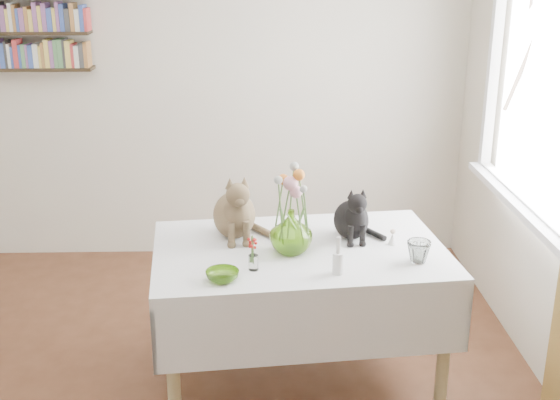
{
  "coord_description": "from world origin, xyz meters",
  "views": [
    {
      "loc": [
        0.54,
        -2.69,
        2.12
      ],
      "look_at": [
        0.63,
        0.39,
        1.05
      ],
      "focal_mm": 45.0,
      "sensor_mm": 36.0,
      "label": 1
    }
  ],
  "objects_px": {
    "black_cat": "(351,210)",
    "bookshelf_unit": "(11,1)",
    "flower_vase": "(291,231)",
    "dining_table": "(299,282)",
    "tabby_cat": "(234,203)"
  },
  "relations": [
    {
      "from": "black_cat",
      "to": "bookshelf_unit",
      "type": "xyz_separation_m",
      "value": [
        -2.09,
        1.54,
        0.93
      ]
    },
    {
      "from": "flower_vase",
      "to": "bookshelf_unit",
      "type": "bearing_deg",
      "value": 135.92
    },
    {
      "from": "dining_table",
      "to": "black_cat",
      "type": "height_order",
      "value": "black_cat"
    },
    {
      "from": "black_cat",
      "to": "tabby_cat",
      "type": "bearing_deg",
      "value": 169.83
    },
    {
      "from": "tabby_cat",
      "to": "flower_vase",
      "type": "xyz_separation_m",
      "value": [
        0.28,
        -0.22,
        -0.07
      ]
    },
    {
      "from": "tabby_cat",
      "to": "flower_vase",
      "type": "relative_size",
      "value": 1.64
    },
    {
      "from": "black_cat",
      "to": "bookshelf_unit",
      "type": "relative_size",
      "value": 0.29
    },
    {
      "from": "dining_table",
      "to": "flower_vase",
      "type": "distance_m",
      "value": 0.3
    },
    {
      "from": "black_cat",
      "to": "bookshelf_unit",
      "type": "height_order",
      "value": "bookshelf_unit"
    },
    {
      "from": "black_cat",
      "to": "flower_vase",
      "type": "bearing_deg",
      "value": -155.83
    },
    {
      "from": "black_cat",
      "to": "flower_vase",
      "type": "distance_m",
      "value": 0.37
    },
    {
      "from": "dining_table",
      "to": "flower_vase",
      "type": "height_order",
      "value": "flower_vase"
    },
    {
      "from": "dining_table",
      "to": "flower_vase",
      "type": "relative_size",
      "value": 6.99
    },
    {
      "from": "dining_table",
      "to": "black_cat",
      "type": "distance_m",
      "value": 0.45
    },
    {
      "from": "flower_vase",
      "to": "bookshelf_unit",
      "type": "height_order",
      "value": "bookshelf_unit"
    }
  ]
}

